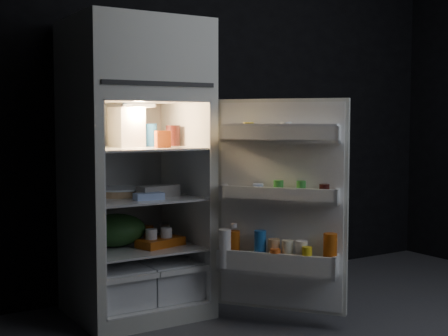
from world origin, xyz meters
TOP-DOWN VIEW (x-y plane):
  - wall_back at (0.00, 1.70)m, footprint 4.00×0.00m
  - refrigerator at (-0.85, 1.32)m, footprint 0.76×0.71m
  - fridge_door at (-0.24, 0.65)m, footprint 0.60×0.68m
  - milk_jug at (-0.89, 1.33)m, footprint 0.19×0.19m
  - mayo_jar at (-0.74, 1.34)m, footprint 0.11×0.11m
  - jam_jar at (-0.60, 1.29)m, footprint 0.11×0.11m
  - amber_bottle at (-1.10, 1.37)m, footprint 0.11×0.11m
  - small_carton at (-0.75, 1.13)m, footprint 0.09×0.08m
  - egg_carton at (-0.75, 1.19)m, footprint 0.27×0.14m
  - pie at (-0.93, 1.37)m, footprint 0.31×0.31m
  - flat_package at (-0.85, 1.11)m, footprint 0.17×0.09m
  - wrapped_pkg at (-0.70, 1.38)m, footprint 0.12×0.10m
  - produce_bag at (-0.97, 1.33)m, footprint 0.41×0.36m
  - yogurt_tray at (-0.74, 1.19)m, footprint 0.31×0.22m
  - small_can_red at (-0.72, 1.41)m, footprint 0.07×0.07m
  - small_can_silver at (-0.60, 1.43)m, footprint 0.07×0.07m

SIDE VIEW (x-z plane):
  - yogurt_tray at x=-0.74m, z-range 0.43..0.48m
  - small_can_red at x=-0.72m, z-range 0.43..0.52m
  - small_can_silver at x=-0.60m, z-range 0.43..0.52m
  - produce_bag at x=-0.97m, z-range 0.43..0.62m
  - fridge_door at x=-0.24m, z-range 0.07..1.29m
  - pie at x=-0.93m, z-range 0.73..0.77m
  - flat_package at x=-0.85m, z-range 0.73..0.77m
  - wrapped_pkg at x=-0.70m, z-range 0.73..0.78m
  - egg_carton at x=-0.75m, z-range 0.73..0.80m
  - refrigerator at x=-0.85m, z-range 0.07..1.85m
  - small_carton at x=-0.75m, z-range 1.03..1.13m
  - jam_jar at x=-0.60m, z-range 1.03..1.16m
  - mayo_jar at x=-0.74m, z-range 1.03..1.17m
  - amber_bottle at x=-1.10m, z-range 1.03..1.25m
  - milk_jug at x=-0.89m, z-range 1.03..1.27m
  - wall_back at x=0.00m, z-range 0.00..2.70m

